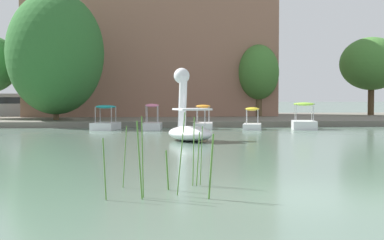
# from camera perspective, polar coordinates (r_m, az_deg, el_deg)

# --- Properties ---
(ground_plane) EXTENTS (520.70, 520.70, 0.00)m
(ground_plane) POSITION_cam_1_polar(r_m,az_deg,el_deg) (10.00, 11.28, -8.27)
(ground_plane) COLOR #567060
(shore_bank_far) EXTENTS (116.45, 19.14, 0.37)m
(shore_bank_far) POSITION_cam_1_polar(r_m,az_deg,el_deg) (42.18, -0.77, 0.16)
(shore_bank_far) COLOR #6B665B
(shore_bank_far) RESTS_ON ground_plane
(swan_boat) EXTENTS (2.45, 3.37, 3.22)m
(swan_boat) POSITION_cam_1_polar(r_m,az_deg,el_deg) (22.46, -0.38, -0.43)
(swan_boat) COLOR white
(swan_boat) RESTS_ON ground_plane
(pedal_boat_lime) EXTENTS (1.80, 2.54, 1.60)m
(pedal_boat_lime) POSITION_cam_1_polar(r_m,az_deg,el_deg) (31.48, 12.28, -0.16)
(pedal_boat_lime) COLOR white
(pedal_boat_lime) RESTS_ON ground_plane
(pedal_boat_yellow) EXTENTS (1.44, 2.07, 1.31)m
(pedal_boat_yellow) POSITION_cam_1_polar(r_m,az_deg,el_deg) (30.76, 6.68, -0.34)
(pedal_boat_yellow) COLOR white
(pedal_boat_yellow) RESTS_ON ground_plane
(pedal_boat_orange) EXTENTS (1.36, 2.08, 1.46)m
(pedal_boat_orange) POSITION_cam_1_polar(r_m,az_deg,el_deg) (30.82, 1.23, -0.23)
(pedal_boat_orange) COLOR white
(pedal_boat_orange) RESTS_ON ground_plane
(pedal_boat_pink) EXTENTS (1.23, 1.98, 1.52)m
(pedal_boat_pink) POSITION_cam_1_polar(r_m,az_deg,el_deg) (30.42, -4.42, -0.32)
(pedal_boat_pink) COLOR white
(pedal_boat_pink) RESTS_ON ground_plane
(pedal_boat_teal) EXTENTS (1.72, 2.23, 1.45)m
(pedal_boat_teal) POSITION_cam_1_polar(r_m,az_deg,el_deg) (30.72, -9.53, -0.25)
(pedal_boat_teal) COLOR white
(pedal_boat_teal) RESTS_ON ground_plane
(tree_sapling_by_fence) EXTENTS (7.76, 7.70, 6.81)m
(tree_sapling_by_fence) POSITION_cam_1_polar(r_m,az_deg,el_deg) (47.98, 19.23, 5.88)
(tree_sapling_by_fence) COLOR #4C3823
(tree_sapling_by_fence) RESTS_ON shore_bank_far
(tree_broadleaf_left) EXTENTS (4.43, 4.88, 5.83)m
(tree_broadleaf_left) POSITION_cam_1_polar(r_m,az_deg,el_deg) (42.32, 7.39, 5.23)
(tree_broadleaf_left) COLOR brown
(tree_broadleaf_left) RESTS_ON shore_bank_far
(tree_willow_overhanging) EXTENTS (7.16, 7.45, 8.65)m
(tree_willow_overhanging) POSITION_cam_1_polar(r_m,az_deg,el_deg) (36.16, -14.87, 7.15)
(tree_willow_overhanging) COLOR brown
(tree_willow_overhanging) RESTS_ON shore_bank_far
(person_on_path) EXTENTS (0.29, 0.28, 1.73)m
(person_on_path) POSITION_cam_1_polar(r_m,az_deg,el_deg) (33.92, -1.26, 1.56)
(person_on_path) COLOR black
(person_on_path) RESTS_ON shore_bank_far
(parked_van) EXTENTS (4.66, 2.38, 1.86)m
(parked_van) POSITION_cam_1_polar(r_m,az_deg,el_deg) (45.61, -20.16, 1.68)
(parked_van) COLOR gray
(parked_van) RESTS_ON shore_bank_far
(apartment_block) EXTENTS (20.77, 9.25, 15.29)m
(apartment_block) POSITION_cam_1_polar(r_m,az_deg,el_deg) (45.45, -4.59, 10.21)
(apartment_block) COLOR #996B56
(apartment_block) RESTS_ON shore_bank_far
(reed_clump_foreground) EXTENTS (2.05, 1.61, 1.59)m
(reed_clump_foreground) POSITION_cam_1_polar(r_m,az_deg,el_deg) (10.01, -2.51, -4.53)
(reed_clump_foreground) COLOR #4C7F33
(reed_clump_foreground) RESTS_ON ground_plane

